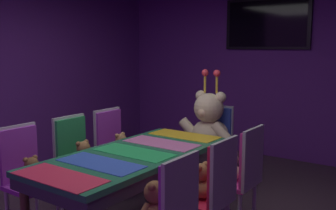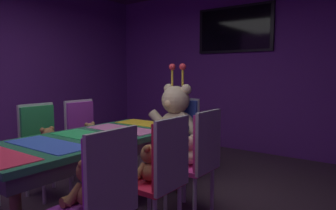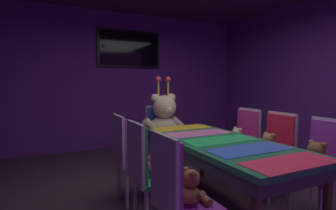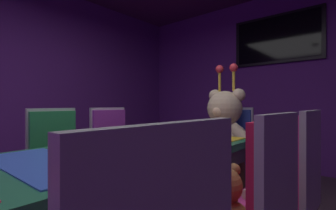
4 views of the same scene
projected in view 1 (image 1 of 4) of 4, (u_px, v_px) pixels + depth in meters
wall_back at (268, 67)px, 6.07m from camera, size 5.20×0.12×2.80m
banquet_table at (134, 162)px, 3.61m from camera, size 0.90×2.02×0.75m
chair_left_0 at (23, 167)px, 3.62m from camera, size 0.42×0.41×0.98m
teddy_left_0 at (32, 173)px, 3.55m from camera, size 0.22×0.28×0.26m
chair_left_1 at (75, 153)px, 4.11m from camera, size 0.42×0.41×0.98m
teddy_left_1 at (84, 156)px, 4.03m from camera, size 0.24×0.31×0.29m
chair_left_2 at (112, 142)px, 4.58m from camera, size 0.42×0.41×0.98m
teddy_left_2 at (121, 146)px, 4.50m from camera, size 0.22×0.28×0.27m
chair_right_0 at (171, 210)px, 2.67m from camera, size 0.42×0.41×0.98m
teddy_right_0 at (154, 205)px, 2.76m from camera, size 0.27×0.34×0.32m
chair_right_1 at (215, 186)px, 3.14m from camera, size 0.42×0.41×0.98m
teddy_right_1 at (200, 183)px, 3.23m from camera, size 0.25×0.32×0.30m
chair_right_2 at (245, 168)px, 3.59m from camera, size 0.42×0.41×0.98m
teddy_right_2 at (230, 168)px, 3.67m from camera, size 0.23×0.29×0.28m
throne_chair at (215, 137)px, 4.85m from camera, size 0.41×0.42×0.98m
king_teddy_bear at (208, 125)px, 4.69m from camera, size 0.76×0.59×0.98m
wall_tv at (267, 24)px, 5.90m from camera, size 1.33×0.06×0.77m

